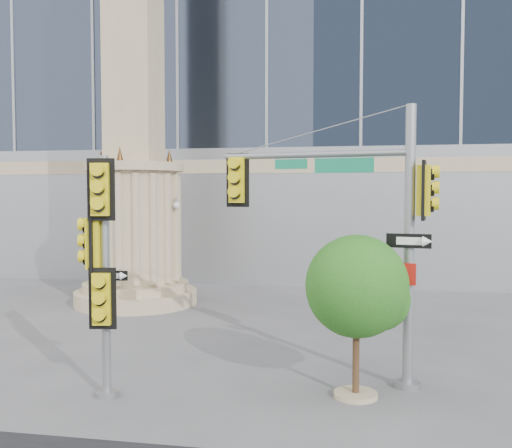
# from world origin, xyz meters

# --- Properties ---
(ground) EXTENTS (120.00, 120.00, 0.00)m
(ground) POSITION_xyz_m (0.00, 0.00, 0.00)
(ground) COLOR #545456
(ground) RESTS_ON ground
(monument) EXTENTS (4.40, 4.40, 16.60)m
(monument) POSITION_xyz_m (-6.00, 9.00, 5.52)
(monument) COLOR tan
(monument) RESTS_ON ground
(main_signal_pole) EXTENTS (4.46, 1.16, 5.80)m
(main_signal_pole) POSITION_xyz_m (1.95, 1.67, 3.59)
(main_signal_pole) COLOR slate
(main_signal_pole) RESTS_ON ground
(secondary_signal_pole) EXTENTS (0.86, 0.62, 4.74)m
(secondary_signal_pole) POSITION_xyz_m (-2.92, -0.24, 2.78)
(secondary_signal_pole) COLOR slate
(secondary_signal_pole) RESTS_ON ground
(street_tree) EXTENTS (2.06, 2.01, 3.20)m
(street_tree) POSITION_xyz_m (1.97, 0.74, 2.11)
(street_tree) COLOR tan
(street_tree) RESTS_ON ground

